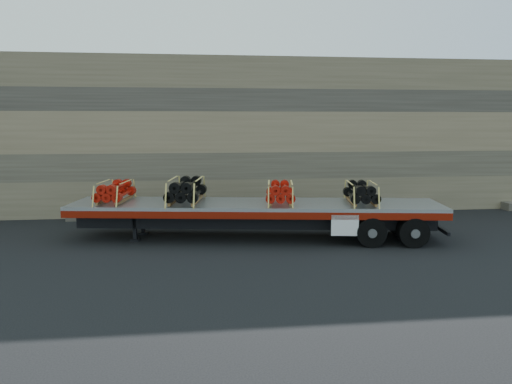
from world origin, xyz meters
TOP-DOWN VIEW (x-y plane):
  - ground at (0.00, 0.00)m, footprint 120.00×120.00m
  - rock_wall at (0.00, 6.50)m, footprint 44.00×3.00m
  - trailer at (-1.07, 0.39)m, footprint 13.27×4.56m
  - bundle_front at (-6.04, 1.20)m, footprint 1.29×2.11m
  - bundle_midfront at (-3.50, 0.79)m, footprint 1.51×2.46m
  - bundle_midrear at (-0.20, 0.25)m, footprint 1.29×2.11m
  - bundle_rear at (2.61, -0.20)m, footprint 1.30×2.13m

SIDE VIEW (x-z plane):
  - ground at x=0.00m, z-range 0.00..0.00m
  - trailer at x=-1.07m, z-range 0.00..1.30m
  - bundle_midrear at x=-0.20m, z-range 1.30..2.00m
  - bundle_front at x=-6.04m, z-range 1.30..2.00m
  - bundle_rear at x=2.61m, z-range 1.30..2.01m
  - bundle_midfront at x=-3.50m, z-range 1.30..2.12m
  - rock_wall at x=0.00m, z-range 0.00..7.00m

